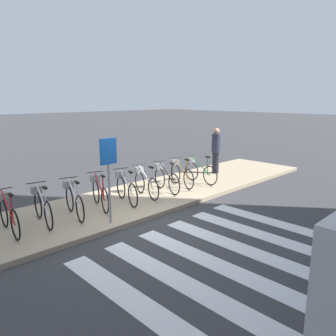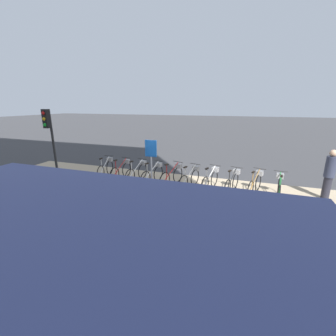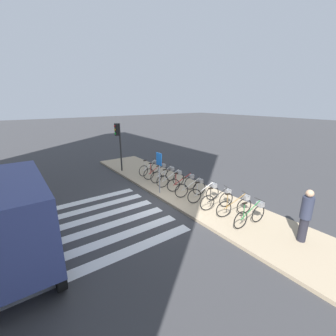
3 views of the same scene
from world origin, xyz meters
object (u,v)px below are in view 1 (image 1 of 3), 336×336
pedestrian (216,149)px  sign_post (109,166)px  parked_bicycle_9 (199,170)px  parked_bicycle_1 (8,213)px  parked_bicycle_3 (73,199)px  parked_bicycle_6 (145,182)px  parked_bicycle_8 (181,173)px  parked_bicycle_4 (99,192)px  parked_bicycle_7 (165,177)px  parked_bicycle_2 (42,205)px  parked_bicycle_5 (125,187)px

pedestrian → sign_post: sign_post is taller
parked_bicycle_9 → parked_bicycle_1: bearing=179.4°
parked_bicycle_3 → parked_bicycle_6: 2.40m
parked_bicycle_6 → sign_post: bearing=-151.0°
parked_bicycle_8 → parked_bicycle_4: bearing=-179.6°
parked_bicycle_3 → parked_bicycle_6: bearing=1.5°
parked_bicycle_1 → pedestrian: bearing=2.9°
parked_bicycle_6 → pedestrian: (3.98, 0.40, 0.51)m
parked_bicycle_7 → parked_bicycle_8: same height
pedestrian → parked_bicycle_3: bearing=-175.9°
parked_bicycle_1 → parked_bicycle_6: bearing=-0.0°
parked_bicycle_1 → pedestrian: pedestrian is taller
parked_bicycle_1 → parked_bicycle_3: size_ratio=1.02×
parked_bicycle_1 → parked_bicycle_7: bearing=-0.4°
parked_bicycle_2 → parked_bicycle_5: (2.38, -0.10, 0.00)m
parked_bicycle_1 → parked_bicycle_2: 0.77m
parked_bicycle_4 → parked_bicycle_5: bearing=-9.2°
sign_post → parked_bicycle_6: bearing=29.0°
parked_bicycle_4 → parked_bicycle_8: (3.21, 0.02, 0.00)m
parked_bicycle_4 → parked_bicycle_7: same height
parked_bicycle_4 → sign_post: 1.58m
parked_bicycle_6 → parked_bicycle_7: (0.82, -0.03, 0.00)m
parked_bicycle_2 → pedestrian: size_ratio=0.89×
sign_post → parked_bicycle_7: bearing=21.0°
parked_bicycle_5 → parked_bicycle_6: 0.79m
parked_bicycle_7 → pedestrian: 3.23m
parked_bicycle_2 → parked_bicycle_8: 4.80m
parked_bicycle_4 → parked_bicycle_6: size_ratio=0.98×
parked_bicycle_3 → parked_bicycle_4: (0.83, 0.11, 0.00)m
parked_bicycle_4 → sign_post: sign_post is taller
sign_post → parked_bicycle_5: bearing=40.3°
parked_bicycle_3 → sign_post: 1.47m
parked_bicycle_2 → parked_bicycle_1: bearing=-178.3°
parked_bicycle_9 → sign_post: size_ratio=0.78×
parked_bicycle_7 → pedestrian: pedestrian is taller
parked_bicycle_6 → pedestrian: pedestrian is taller
parked_bicycle_1 → parked_bicycle_2: size_ratio=1.01×
parked_bicycle_9 → parked_bicycle_4: bearing=178.3°
parked_bicycle_5 → parked_bicycle_6: bearing=5.6°
parked_bicycle_1 → parked_bicycle_7: (4.76, -0.03, 0.00)m
parked_bicycle_2 → parked_bicycle_8: same height
parked_bicycle_8 → parked_bicycle_6: bearing=-177.5°
parked_bicycle_9 → pedestrian: (1.56, 0.46, 0.51)m
parked_bicycle_9 → sign_post: (-4.45, -1.06, 0.95)m
parked_bicycle_3 → parked_bicycle_8: same height
parked_bicycle_2 → parked_bicycle_5: bearing=-2.4°
parked_bicycle_3 → pedestrian: size_ratio=0.88×
parked_bicycle_2 → parked_bicycle_7: 3.99m
parked_bicycle_8 → pedestrian: bearing=7.9°
parked_bicycle_5 → parked_bicycle_8: (2.43, 0.15, 0.00)m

